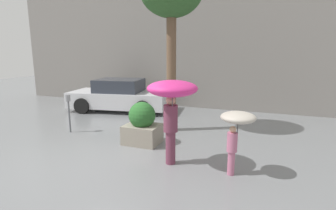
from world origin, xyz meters
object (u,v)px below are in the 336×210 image
(planter_box, at_px, (142,125))
(person_child, at_px, (237,124))
(person_adult, at_px, (172,97))
(parked_car_near, at_px, (120,96))
(parking_meter, at_px, (69,105))

(planter_box, distance_m, person_child, 2.88)
(person_adult, xyz_separation_m, person_child, (1.36, 0.04, -0.48))
(person_adult, distance_m, parked_car_near, 6.17)
(person_adult, distance_m, person_child, 1.45)
(person_adult, distance_m, parking_meter, 4.09)
(planter_box, relative_size, person_child, 0.88)
(parking_meter, bearing_deg, parked_car_near, 93.51)
(planter_box, height_order, parking_meter, parking_meter)
(person_child, bearing_deg, planter_box, 135.91)
(parked_car_near, relative_size, parking_meter, 3.69)
(parking_meter, bearing_deg, person_adult, -17.03)
(person_adult, height_order, parked_car_near, person_adult)
(planter_box, xyz_separation_m, parking_meter, (-2.59, 0.10, 0.33))
(person_child, relative_size, parked_car_near, 0.30)
(parking_meter, bearing_deg, planter_box, -2.21)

